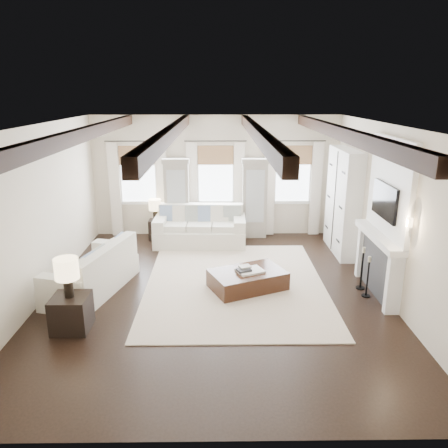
{
  "coord_description": "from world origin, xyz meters",
  "views": [
    {
      "loc": [
        0.07,
        -7.73,
        3.77
      ],
      "look_at": [
        0.18,
        0.88,
        1.15
      ],
      "focal_mm": 35.0,
      "sensor_mm": 36.0,
      "label": 1
    }
  ],
  "objects_px": {
    "sofa_back": "(200,229)",
    "sofa_left": "(95,273)",
    "side_table_front": "(71,313)",
    "side_table_back": "(156,230)",
    "ottoman": "(248,280)"
  },
  "relations": [
    {
      "from": "side_table_back",
      "to": "sofa_back",
      "type": "bearing_deg",
      "value": -16.79
    },
    {
      "from": "sofa_back",
      "to": "sofa_left",
      "type": "xyz_separation_m",
      "value": [
        -1.95,
        -2.76,
        -0.03
      ]
    },
    {
      "from": "ottoman",
      "to": "side_table_front",
      "type": "relative_size",
      "value": 2.42
    },
    {
      "from": "sofa_back",
      "to": "side_table_back",
      "type": "xyz_separation_m",
      "value": [
        -1.19,
        0.36,
        -0.13
      ]
    },
    {
      "from": "side_table_front",
      "to": "side_table_back",
      "type": "xyz_separation_m",
      "value": [
        0.76,
        4.57,
        -0.03
      ]
    },
    {
      "from": "sofa_left",
      "to": "side_table_front",
      "type": "bearing_deg",
      "value": -89.87
    },
    {
      "from": "side_table_front",
      "to": "side_table_back",
      "type": "bearing_deg",
      "value": 80.53
    },
    {
      "from": "ottoman",
      "to": "side_table_front",
      "type": "bearing_deg",
      "value": -177.07
    },
    {
      "from": "sofa_back",
      "to": "sofa_left",
      "type": "relative_size",
      "value": 0.99
    },
    {
      "from": "ottoman",
      "to": "sofa_back",
      "type": "bearing_deg",
      "value": 87.23
    },
    {
      "from": "sofa_left",
      "to": "side_table_back",
      "type": "bearing_deg",
      "value": 76.22
    },
    {
      "from": "sofa_back",
      "to": "sofa_left",
      "type": "height_order",
      "value": "sofa_back"
    },
    {
      "from": "side_table_back",
      "to": "side_table_front",
      "type": "bearing_deg",
      "value": -99.47
    },
    {
      "from": "sofa_left",
      "to": "side_table_front",
      "type": "relative_size",
      "value": 4.01
    },
    {
      "from": "sofa_back",
      "to": "side_table_back",
      "type": "relative_size",
      "value": 4.33
    }
  ]
}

